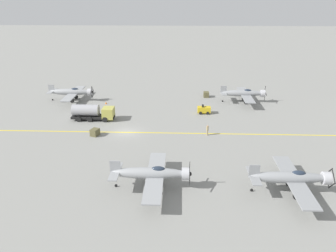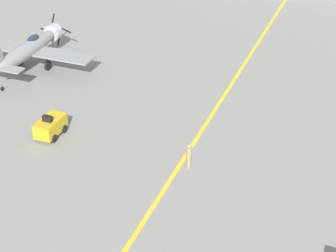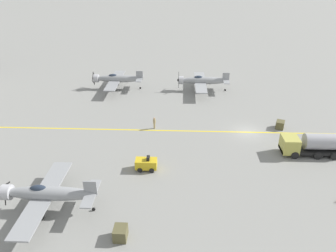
# 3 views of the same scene
# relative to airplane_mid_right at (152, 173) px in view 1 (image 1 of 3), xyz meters

# --- Properties ---
(ground_plane) EXTENTS (400.00, 400.00, 0.00)m
(ground_plane) POSITION_rel_airplane_mid_right_xyz_m (-17.16, -5.94, -2.01)
(ground_plane) COLOR gray
(taxiway_stripe) EXTENTS (0.30, 160.00, 0.01)m
(taxiway_stripe) POSITION_rel_airplane_mid_right_xyz_m (-17.16, -5.94, -2.01)
(taxiway_stripe) COLOR yellow
(taxiway_stripe) RESTS_ON ground
(airplane_mid_right) EXTENTS (12.00, 9.98, 3.71)m
(airplane_mid_right) POSITION_rel_airplane_mid_right_xyz_m (0.00, 0.00, 0.00)
(airplane_mid_right) COLOR gray
(airplane_mid_right) RESTS_ON ground
(airplane_near_left) EXTENTS (12.00, 9.98, 3.65)m
(airplane_near_left) POSITION_rel_airplane_mid_right_xyz_m (-34.58, -20.79, 0.00)
(airplane_near_left) COLOR gray
(airplane_near_left) RESTS_ON ground
(airplane_far_right) EXTENTS (12.00, 9.98, 3.65)m
(airplane_far_right) POSITION_rel_airplane_mid_right_xyz_m (0.37, 16.68, 0.00)
(airplane_far_right) COLOR gray
(airplane_far_right) RESTS_ON ground
(airplane_far_left) EXTENTS (12.00, 9.98, 3.74)m
(airplane_far_left) POSITION_rel_airplane_mid_right_xyz_m (-34.99, 17.24, 0.00)
(airplane_far_left) COLOR gray
(airplane_far_left) RESTS_ON ground
(fuel_tanker) EXTENTS (2.68, 8.00, 2.98)m
(fuel_tanker) POSITION_rel_airplane_mid_right_xyz_m (-23.00, -13.15, -0.50)
(fuel_tanker) COLOR black
(fuel_tanker) RESTS_ON ground
(tow_tractor) EXTENTS (1.57, 2.60, 1.79)m
(tow_tractor) POSITION_rel_airplane_mid_right_xyz_m (-27.36, 8.07, -1.22)
(tow_tractor) COLOR gold
(tow_tractor) RESTS_ON ground
(ground_crew_walking) EXTENTS (0.40, 0.40, 1.83)m
(ground_crew_walking) POSITION_rel_airplane_mid_right_xyz_m (-16.51, 7.94, -1.01)
(ground_crew_walking) COLOR tan
(ground_crew_walking) RESTS_ON ground
(supply_crate_by_tanker) EXTENTS (1.73, 1.60, 1.17)m
(supply_crate_by_tanker) POSITION_rel_airplane_mid_right_xyz_m (-15.62, -11.04, -1.43)
(supply_crate_by_tanker) COLOR brown
(supply_crate_by_tanker) RESTS_ON ground
(supply_crate_mid_lane) EXTENTS (1.47, 1.23, 1.22)m
(supply_crate_mid_lane) POSITION_rel_airplane_mid_right_xyz_m (-38.54, 9.29, -1.40)
(supply_crate_mid_lane) COLOR brown
(supply_crate_mid_lane) RESTS_ON ground
(traffic_cone) EXTENTS (0.36, 0.36, 0.55)m
(traffic_cone) POSITION_rel_airplane_mid_right_xyz_m (-32.56, -12.82, -1.74)
(traffic_cone) COLOR orange
(traffic_cone) RESTS_ON ground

